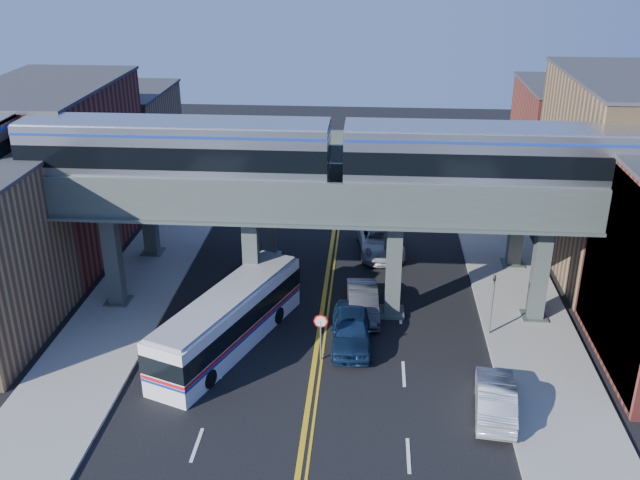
% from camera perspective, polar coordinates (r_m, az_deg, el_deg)
% --- Properties ---
extents(ground, '(120.00, 120.00, 0.00)m').
position_cam_1_polar(ground, '(34.55, -0.82, -12.21)').
color(ground, black).
rests_on(ground, ground).
extents(sidewalk_west, '(5.00, 70.00, 0.16)m').
position_cam_1_polar(sidewalk_west, '(45.17, -14.39, -3.69)').
color(sidewalk_west, gray).
rests_on(sidewalk_west, ground).
extents(sidewalk_east, '(5.00, 70.00, 0.16)m').
position_cam_1_polar(sidewalk_east, '(43.84, 15.57, -4.70)').
color(sidewalk_east, gray).
rests_on(sidewalk_east, ground).
extents(building_west_b, '(8.00, 14.00, 11.00)m').
position_cam_1_polar(building_west_b, '(50.88, -20.49, 5.26)').
color(building_west_b, maroon).
rests_on(building_west_b, ground).
extents(building_west_c, '(8.00, 10.00, 8.00)m').
position_cam_1_polar(building_west_c, '(62.82, -15.62, 7.75)').
color(building_west_c, olive).
rests_on(building_west_c, ground).
extents(building_east_b, '(8.00, 14.00, 12.00)m').
position_cam_1_polar(building_east_b, '(48.82, 23.19, 4.72)').
color(building_east_b, olive).
rests_on(building_east_b, ground).
extents(building_east_c, '(8.00, 10.00, 9.00)m').
position_cam_1_polar(building_east_c, '(61.15, 19.39, 7.35)').
color(building_east_c, maroon).
rests_on(building_east_c, ground).
extents(mural_panel, '(0.10, 9.50, 9.50)m').
position_cam_1_polar(mural_panel, '(37.43, 22.53, -2.75)').
color(mural_panel, teal).
rests_on(mural_panel, ground).
extents(elevated_viaduct_near, '(52.00, 3.60, 7.40)m').
position_cam_1_polar(elevated_viaduct_near, '(38.54, 0.17, 2.69)').
color(elevated_viaduct_near, '#404A46').
rests_on(elevated_viaduct_near, ground).
extents(elevated_viaduct_far, '(52.00, 3.60, 7.40)m').
position_cam_1_polar(elevated_viaduct_far, '(45.13, 0.81, 5.85)').
color(elevated_viaduct_far, '#404A46').
rests_on(elevated_viaduct_far, ground).
extents(transit_train, '(50.77, 3.19, 3.72)m').
position_cam_1_polar(transit_train, '(38.92, -11.49, 6.99)').
color(transit_train, black).
rests_on(transit_train, elevated_viaduct_near).
extents(stop_sign, '(0.76, 0.09, 2.63)m').
position_cam_1_polar(stop_sign, '(36.07, 0.06, -7.18)').
color(stop_sign, slate).
rests_on(stop_sign, ground).
extents(traffic_signal, '(0.15, 0.18, 4.10)m').
position_cam_1_polar(traffic_signal, '(38.92, 13.63, -4.55)').
color(traffic_signal, slate).
rests_on(traffic_signal, ground).
extents(transit_bus, '(6.50, 11.50, 2.93)m').
position_cam_1_polar(transit_bus, '(37.67, -7.32, -6.41)').
color(transit_bus, silver).
rests_on(transit_bus, ground).
extents(car_lane_a, '(2.33, 5.35, 1.80)m').
position_cam_1_polar(car_lane_a, '(37.83, 2.53, -7.14)').
color(car_lane_a, '#112340').
rests_on(car_lane_a, ground).
extents(car_lane_b, '(2.04, 4.94, 1.59)m').
position_cam_1_polar(car_lane_b, '(40.67, 3.45, -4.98)').
color(car_lane_b, '#2E2F31').
rests_on(car_lane_b, ground).
extents(car_lane_c, '(3.50, 6.45, 1.72)m').
position_cam_1_polar(car_lane_c, '(48.53, 4.84, -0.01)').
color(car_lane_c, silver).
rests_on(car_lane_c, ground).
extents(car_lane_d, '(2.87, 6.51, 1.86)m').
position_cam_1_polar(car_lane_d, '(57.69, 3.28, 4.01)').
color(car_lane_d, '#A1A0A5').
rests_on(car_lane_d, ground).
extents(car_parked_curb, '(2.25, 5.06, 1.61)m').
position_cam_1_polar(car_parked_curb, '(33.88, 13.86, -12.16)').
color(car_parked_curb, '#A3A3A7').
rests_on(car_parked_curb, ground).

